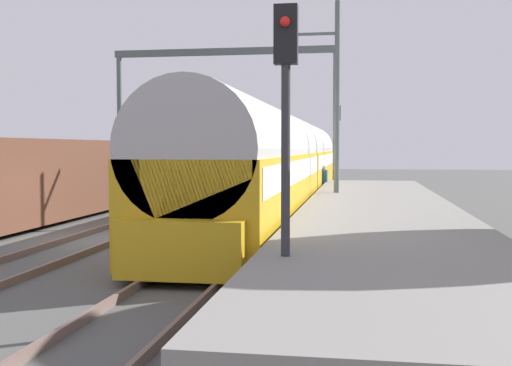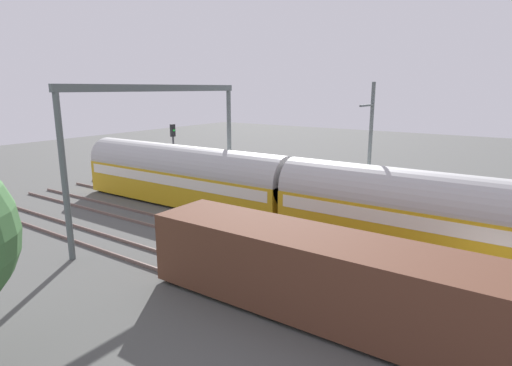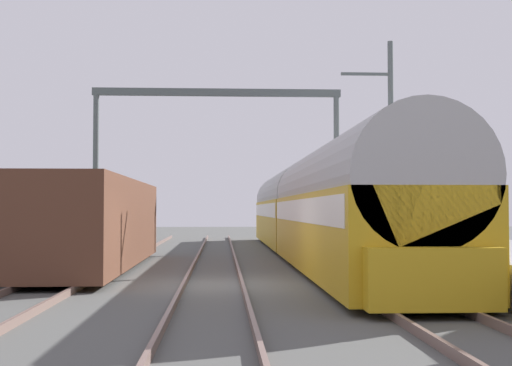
# 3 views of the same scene
# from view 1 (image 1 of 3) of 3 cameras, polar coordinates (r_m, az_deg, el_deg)

# --- Properties ---
(ground) EXTENTS (120.00, 120.00, 0.00)m
(ground) POSITION_cam_1_polar(r_m,az_deg,el_deg) (18.63, -13.41, -4.86)
(ground) COLOR #4F504D
(track_west) EXTENTS (1.52, 60.00, 0.16)m
(track_west) POSITION_cam_1_polar(r_m,az_deg,el_deg) (18.62, -13.41, -4.61)
(track_west) COLOR #6F5950
(track_west) RESTS_ON ground
(track_east) EXTENTS (1.52, 60.00, 0.16)m
(track_east) POSITION_cam_1_polar(r_m,az_deg,el_deg) (17.50, -1.51, -5.02)
(track_east) COLOR #6F5950
(track_east) RESTS_ON ground
(platform) EXTENTS (4.40, 28.00, 0.90)m
(platform) POSITION_cam_1_polar(r_m,az_deg,el_deg) (19.14, 10.96, -3.25)
(platform) COLOR gray
(platform) RESTS_ON ground
(passenger_train) EXTENTS (2.93, 32.85, 3.82)m
(passenger_train) POSITION_cam_1_polar(r_m,az_deg,el_deg) (27.71, 2.55, 1.93)
(passenger_train) COLOR gold
(passenger_train) RESTS_ON ground
(freight_car) EXTENTS (2.80, 13.00, 2.70)m
(freight_car) POSITION_cam_1_polar(r_m,az_deg,el_deg) (24.47, -17.55, 0.45)
(freight_car) COLOR #563323
(freight_car) RESTS_ON ground
(person_crossing) EXTENTS (0.43, 0.30, 1.73)m
(person_crossing) POSITION_cam_1_polar(r_m,az_deg,el_deg) (31.18, 6.08, 0.33)
(person_crossing) COLOR #3B3B3B
(person_crossing) RESTS_ON ground
(railway_signal_near) EXTENTS (0.36, 0.30, 4.75)m
(railway_signal_near) POSITION_cam_1_polar(r_m,az_deg,el_deg) (9.77, 2.69, 6.02)
(railway_signal_near) COLOR #2D2D33
(railway_signal_near) RESTS_ON ground
(railway_signal_far) EXTENTS (0.36, 0.30, 5.11)m
(railway_signal_far) POSITION_cam_1_polar(r_m,az_deg,el_deg) (38.48, 7.32, 4.19)
(railway_signal_far) COLOR #2D2D33
(railway_signal_far) RESTS_ON ground
(catenary_gantry) EXTENTS (12.19, 0.28, 7.86)m
(catenary_gantry) POSITION_cam_1_polar(r_m,az_deg,el_deg) (34.20, -2.84, 8.27)
(catenary_gantry) COLOR #525C5D
(catenary_gantry) RESTS_ON ground
(catenary_pole_east_mid) EXTENTS (1.90, 0.20, 8.00)m
(catenary_pole_east_mid) POSITION_cam_1_polar(r_m,az_deg,el_deg) (23.93, 7.17, 6.93)
(catenary_pole_east_mid) COLOR #525C5D
(catenary_pole_east_mid) RESTS_ON ground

